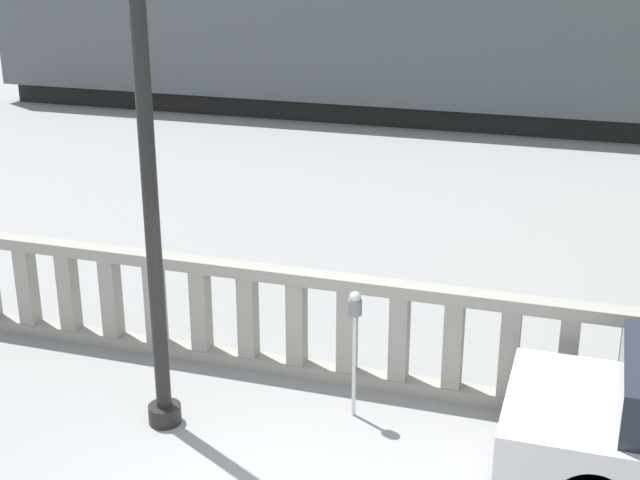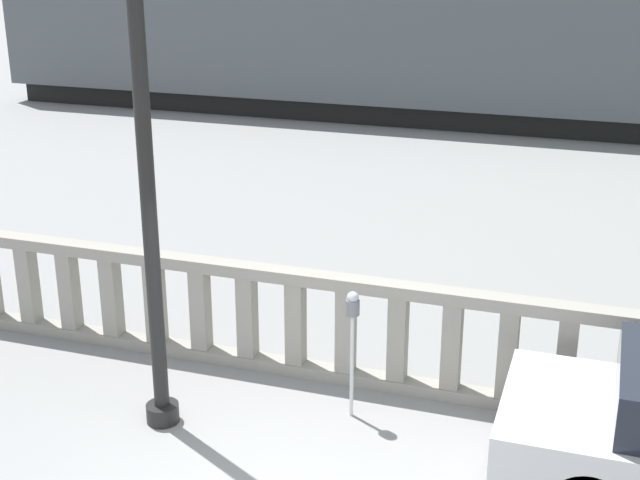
% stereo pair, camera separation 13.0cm
% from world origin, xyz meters
% --- Properties ---
extents(balustrade, '(15.28, 0.24, 1.28)m').
position_xyz_m(balustrade, '(-0.00, 2.66, 0.64)').
color(balustrade, gray).
rests_on(balustrade, ground).
extents(lamppost, '(0.43, 0.43, 5.77)m').
position_xyz_m(lamppost, '(-1.56, 1.21, 3.48)').
color(lamppost, black).
rests_on(lamppost, ground).
extents(parking_meter, '(0.15, 0.15, 1.43)m').
position_xyz_m(parking_meter, '(0.28, 1.96, 1.11)').
color(parking_meter, silver).
rests_on(parking_meter, ground).
extents(train_near, '(28.59, 2.70, 4.43)m').
position_xyz_m(train_near, '(0.46, 16.86, 2.00)').
color(train_near, black).
rests_on(train_near, ground).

